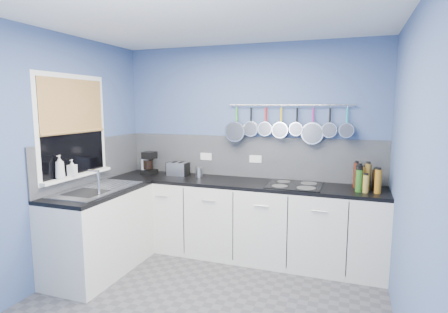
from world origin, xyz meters
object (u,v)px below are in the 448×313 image
Objects in this scene: paper_towel at (145,164)px; hob at (294,185)px; soap_bottle_a at (60,167)px; canister at (199,172)px; soap_bottle_b at (72,168)px; toaster at (178,169)px; coffee_maker at (149,163)px.

hob is (1.95, -0.10, -0.12)m from paper_towel.
canister is at bearing 52.36° from soap_bottle_a.
canister is 1.20m from hob.
canister is (0.96, 1.08, -0.18)m from soap_bottle_b.
soap_bottle_a reaches higher than soap_bottle_b.
paper_towel is at bearing -179.38° from canister.
soap_bottle_a is at bearing -118.68° from toaster.
coffee_maker is 1.11× the size of toaster.
canister is (0.69, 0.03, -0.08)m from coffee_maker.
coffee_maker is (0.06, -0.02, 0.02)m from paper_towel.
toaster is at bearing 58.34° from soap_bottle_b.
soap_bottle_b is at bearing -101.31° from coffee_maker.
soap_bottle_a is 0.94× the size of toaster.
toaster is (0.40, 0.03, -0.06)m from coffee_maker.
soap_bottle_b is at bearing -122.19° from toaster.
paper_towel is 0.46m from toaster.
hob is at bearing 0.56° from coffee_maker.
paper_towel is at bearing 80.48° from soap_bottle_a.
coffee_maker is at bearing -16.92° from paper_towel.
paper_towel is at bearing 166.23° from coffee_maker.
paper_towel is 0.85× the size of coffee_maker.
soap_bottle_a reaches higher than toaster.
paper_towel is (0.21, 1.08, -0.11)m from soap_bottle_b.
hob is (1.88, -0.08, -0.14)m from coffee_maker.
hob is at bearing 24.27° from soap_bottle_b.
soap_bottle_a is 1.44m from toaster.
coffee_maker is at bearing 77.44° from soap_bottle_a.
paper_towel is 2.07× the size of canister.
hob is at bearing -5.08° from toaster.
coffee_maker is at bearing 177.42° from hob.
coffee_maker reaches higher than hob.
toaster is at bearing 7.86° from coffee_maker.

